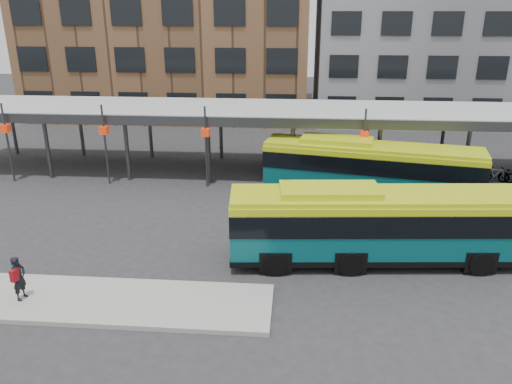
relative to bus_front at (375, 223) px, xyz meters
name	(u,v)px	position (x,y,z in m)	size (l,w,h in m)	color
ground	(239,268)	(-5.52, -1.08, -1.72)	(120.00, 120.00, 0.00)	#28282B
boarding_island	(79,300)	(-11.02, -4.08, -1.63)	(14.00, 3.00, 0.18)	gray
canopy	(261,112)	(-5.58, 11.79, 2.19)	(40.00, 6.53, 4.80)	#999B9E
building_grey	(451,7)	(10.48, 30.92, 8.28)	(24.00, 14.00, 20.00)	slate
bus_front	(375,223)	(0.00, 0.00, 0.00)	(12.16, 3.54, 3.30)	#074B50
bus_rear	(370,167)	(0.80, 7.79, -0.03)	(12.05, 4.75, 3.25)	#074B50
pedestrian	(19,278)	(-13.03, -4.28, -0.69)	(0.49, 0.68, 1.67)	black
bike_rack	(480,174)	(7.96, 10.83, -1.25)	(6.36, 1.72, 1.04)	slate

